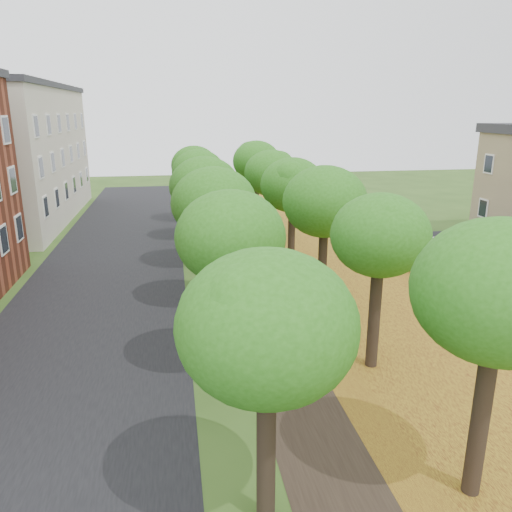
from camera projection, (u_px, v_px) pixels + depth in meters
name	position (u px, v px, depth m)	size (l,w,h in m)	color
ground	(363.00, 505.00, 11.11)	(120.00, 120.00, 0.00)	#2D4C19
street_asphalt	(102.00, 292.00, 24.13)	(8.00, 70.00, 0.01)	black
footpath	(255.00, 283.00, 25.30)	(3.20, 70.00, 0.01)	black
leaf_verge	(349.00, 278.00, 26.09)	(7.50, 70.00, 0.01)	#B79521
parking_lot	(486.00, 264.00, 28.37)	(9.00, 16.00, 0.01)	black
tree_row_west	(209.00, 196.00, 23.69)	(3.42, 33.42, 6.02)	black
tree_row_east	(307.00, 193.00, 24.44)	(3.42, 33.42, 6.02)	black
bench	(297.00, 344.00, 17.62)	(0.83, 2.04, 0.94)	#242D27
car_red	(481.00, 273.00, 24.65)	(1.45, 4.17, 1.37)	maroon
car_grey	(450.00, 257.00, 27.35)	(1.94, 4.77, 1.38)	#333439
car_white	(440.00, 251.00, 28.37)	(2.41, 5.23, 1.45)	white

